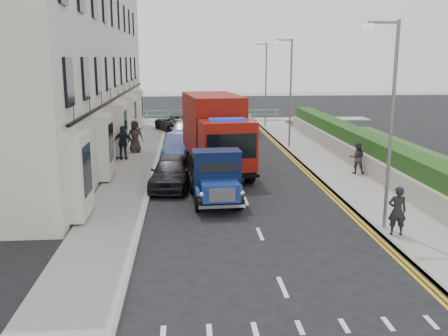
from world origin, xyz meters
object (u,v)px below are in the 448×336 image
(lamp_mid, at_px, (289,87))
(lamp_far, at_px, (265,80))
(pedestrian_east_near, at_px, (397,211))
(bedford_lorry, at_px, (216,180))
(lamp_near, at_px, (389,115))
(parked_car_front, at_px, (172,172))
(red_lorry, at_px, (215,131))

(lamp_mid, xyz_separation_m, lamp_far, (0.00, 10.00, 0.00))
(lamp_far, xyz_separation_m, pedestrian_east_near, (0.22, -26.72, -3.06))
(lamp_mid, height_order, bedford_lorry, lamp_mid)
(lamp_near, bearing_deg, parked_car_front, 138.53)
(lamp_mid, distance_m, red_lorry, 8.18)
(lamp_mid, distance_m, pedestrian_east_near, 17.00)
(lamp_mid, relative_size, lamp_far, 1.00)
(parked_car_front, bearing_deg, lamp_mid, 59.64)
(lamp_near, distance_m, pedestrian_east_near, 3.15)
(lamp_near, distance_m, lamp_far, 26.00)
(parked_car_front, xyz_separation_m, pedestrian_east_near, (7.52, -7.17, 0.21))
(red_lorry, bearing_deg, bedford_lorry, -100.32)
(lamp_near, xyz_separation_m, red_lorry, (-5.08, 9.89, -1.91))
(lamp_mid, bearing_deg, bedford_lorry, -113.62)
(lamp_mid, bearing_deg, parked_car_front, -127.35)
(lamp_mid, relative_size, bedford_lorry, 1.45)
(lamp_near, relative_size, lamp_far, 1.00)
(lamp_far, bearing_deg, red_lorry, -107.51)
(lamp_far, bearing_deg, bedford_lorry, -103.62)
(lamp_mid, xyz_separation_m, pedestrian_east_near, (0.22, -16.72, -3.06))
(red_lorry, relative_size, pedestrian_east_near, 4.71)
(bedford_lorry, bearing_deg, pedestrian_east_near, -40.52)
(lamp_near, xyz_separation_m, parked_car_front, (-7.29, 6.44, -3.27))
(red_lorry, height_order, parked_car_front, red_lorry)
(lamp_near, distance_m, parked_car_front, 10.27)
(parked_car_front, distance_m, pedestrian_east_near, 10.39)
(lamp_near, relative_size, pedestrian_east_near, 4.26)
(lamp_far, distance_m, pedestrian_east_near, 26.90)
(lamp_mid, relative_size, parked_car_front, 1.64)
(lamp_near, bearing_deg, red_lorry, 117.20)
(lamp_far, bearing_deg, parked_car_front, -110.45)
(lamp_mid, distance_m, lamp_far, 10.00)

